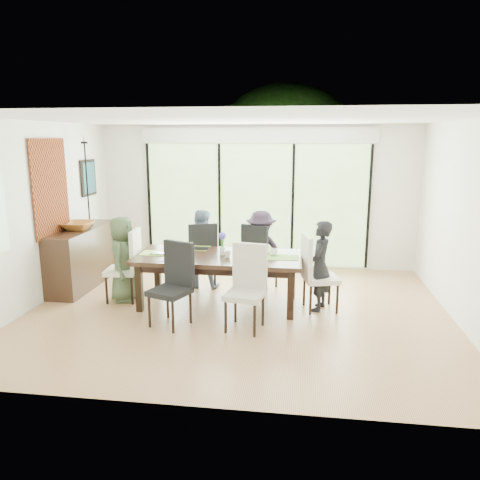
# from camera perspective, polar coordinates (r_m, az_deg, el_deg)

# --- Properties ---
(floor) EXTENTS (6.00, 5.00, 0.01)m
(floor) POSITION_cam_1_polar(r_m,az_deg,el_deg) (6.86, -0.29, -8.68)
(floor) COLOR #95603B
(floor) RESTS_ON ground
(ceiling) EXTENTS (6.00, 5.00, 0.01)m
(ceiling) POSITION_cam_1_polar(r_m,az_deg,el_deg) (6.40, -0.31, 14.59)
(ceiling) COLOR white
(ceiling) RESTS_ON wall_back
(wall_back) EXTENTS (6.00, 0.02, 2.70)m
(wall_back) POSITION_cam_1_polar(r_m,az_deg,el_deg) (8.96, 1.97, 5.25)
(wall_back) COLOR white
(wall_back) RESTS_ON floor
(wall_front) EXTENTS (6.00, 0.02, 2.70)m
(wall_front) POSITION_cam_1_polar(r_m,az_deg,el_deg) (4.08, -5.28, -3.41)
(wall_front) COLOR beige
(wall_front) RESTS_ON floor
(wall_left) EXTENTS (0.02, 5.00, 2.70)m
(wall_left) POSITION_cam_1_polar(r_m,az_deg,el_deg) (7.53, -23.65, 2.87)
(wall_left) COLOR silver
(wall_left) RESTS_ON floor
(wall_right) EXTENTS (0.02, 5.00, 2.70)m
(wall_right) POSITION_cam_1_polar(r_m,az_deg,el_deg) (6.77, 25.84, 1.71)
(wall_right) COLOR white
(wall_right) RESTS_ON floor
(glass_doors) EXTENTS (4.20, 0.02, 2.30)m
(glass_doors) POSITION_cam_1_polar(r_m,az_deg,el_deg) (8.94, 1.94, 4.27)
(glass_doors) COLOR #598C3F
(glass_doors) RESTS_ON wall_back
(blinds_header) EXTENTS (4.40, 0.06, 0.28)m
(blinds_header) POSITION_cam_1_polar(r_m,az_deg,el_deg) (8.84, 2.00, 12.63)
(blinds_header) COLOR white
(blinds_header) RESTS_ON wall_back
(mullion_a) EXTENTS (0.05, 0.04, 2.30)m
(mullion_a) POSITION_cam_1_polar(r_m,az_deg,el_deg) (9.38, -10.97, 4.43)
(mullion_a) COLOR black
(mullion_a) RESTS_ON wall_back
(mullion_b) EXTENTS (0.05, 0.04, 2.30)m
(mullion_b) POSITION_cam_1_polar(r_m,az_deg,el_deg) (9.03, -2.50, 4.34)
(mullion_b) COLOR black
(mullion_b) RESTS_ON wall_back
(mullion_c) EXTENTS (0.05, 0.04, 2.30)m
(mullion_c) POSITION_cam_1_polar(r_m,az_deg,el_deg) (8.89, 6.44, 4.15)
(mullion_c) COLOR black
(mullion_c) RESTS_ON wall_back
(mullion_d) EXTENTS (0.05, 0.04, 2.30)m
(mullion_d) POSITION_cam_1_polar(r_m,az_deg,el_deg) (8.96, 15.44, 3.85)
(mullion_d) COLOR black
(mullion_d) RESTS_ON wall_back
(deck) EXTENTS (6.00, 1.80, 0.10)m
(deck) POSITION_cam_1_polar(r_m,az_deg,el_deg) (10.09, 2.43, -2.04)
(deck) COLOR brown
(deck) RESTS_ON ground
(rail_top) EXTENTS (6.00, 0.08, 0.06)m
(rail_top) POSITION_cam_1_polar(r_m,az_deg,el_deg) (10.74, 2.87, 2.12)
(rail_top) COLOR brown
(rail_top) RESTS_ON deck
(foliage_left) EXTENTS (3.20, 3.20, 3.20)m
(foliage_left) POSITION_cam_1_polar(r_m,az_deg,el_deg) (11.89, -5.40, 7.39)
(foliage_left) COLOR #14380F
(foliage_left) RESTS_ON ground
(foliage_mid) EXTENTS (4.00, 4.00, 4.00)m
(foliage_mid) POSITION_cam_1_polar(r_m,az_deg,el_deg) (12.16, 5.50, 9.20)
(foliage_mid) COLOR #14380F
(foliage_mid) RESTS_ON ground
(foliage_right) EXTENTS (2.80, 2.80, 2.80)m
(foliage_right) POSITION_cam_1_polar(r_m,az_deg,el_deg) (11.47, 14.34, 5.98)
(foliage_right) COLOR #14380F
(foliage_right) RESTS_ON ground
(foliage_far) EXTENTS (3.60, 3.60, 3.60)m
(foliage_far) POSITION_cam_1_polar(r_m,az_deg,el_deg) (12.95, 1.14, 8.65)
(foliage_far) COLOR #14380F
(foliage_far) RESTS_ON ground
(table_top) EXTENTS (2.44, 1.12, 0.06)m
(table_top) POSITION_cam_1_polar(r_m,az_deg,el_deg) (6.90, -2.64, -2.13)
(table_top) COLOR black
(table_top) RESTS_ON floor
(table_apron) EXTENTS (2.24, 0.92, 0.10)m
(table_apron) POSITION_cam_1_polar(r_m,az_deg,el_deg) (6.92, -2.63, -2.86)
(table_apron) COLOR black
(table_apron) RESTS_ON floor
(table_leg_fl) EXTENTS (0.09, 0.09, 0.70)m
(table_leg_fl) POSITION_cam_1_polar(r_m,az_deg,el_deg) (6.88, -12.18, -5.74)
(table_leg_fl) COLOR black
(table_leg_fl) RESTS_ON floor
(table_leg_fr) EXTENTS (0.09, 0.09, 0.70)m
(table_leg_fr) POSITION_cam_1_polar(r_m,az_deg,el_deg) (6.49, 6.19, -6.65)
(table_leg_fr) COLOR black
(table_leg_fr) RESTS_ON floor
(table_leg_bl) EXTENTS (0.09, 0.09, 0.70)m
(table_leg_bl) POSITION_cam_1_polar(r_m,az_deg,el_deg) (7.66, -10.01, -3.79)
(table_leg_bl) COLOR black
(table_leg_bl) RESTS_ON floor
(table_leg_br) EXTENTS (0.09, 0.09, 0.70)m
(table_leg_br) POSITION_cam_1_polar(r_m,az_deg,el_deg) (7.31, 6.39, -4.47)
(table_leg_br) COLOR black
(table_leg_br) RESTS_ON floor
(chair_left_end) EXTENTS (0.51, 0.51, 1.12)m
(chair_left_end) POSITION_cam_1_polar(r_m,az_deg,el_deg) (7.36, -14.21, -2.97)
(chair_left_end) COLOR white
(chair_left_end) RESTS_ON floor
(chair_right_end) EXTENTS (0.57, 0.57, 1.12)m
(chair_right_end) POSITION_cam_1_polar(r_m,az_deg,el_deg) (6.84, 9.86, -3.93)
(chair_right_end) COLOR silver
(chair_right_end) RESTS_ON floor
(chair_far_left) EXTENTS (0.60, 0.60, 1.12)m
(chair_far_left) POSITION_cam_1_polar(r_m,az_deg,el_deg) (7.84, -4.74, -1.70)
(chair_far_left) COLOR black
(chair_far_left) RESTS_ON floor
(chair_far_right) EXTENTS (0.61, 0.61, 1.12)m
(chair_far_right) POSITION_cam_1_polar(r_m,az_deg,el_deg) (7.68, 2.56, -1.95)
(chair_far_right) COLOR black
(chair_far_right) RESTS_ON floor
(chair_near_left) EXTENTS (0.61, 0.61, 1.12)m
(chair_near_left) POSITION_cam_1_polar(r_m,az_deg,el_deg) (6.25, -8.61, -5.46)
(chair_near_left) COLOR black
(chair_near_left) RESTS_ON floor
(chair_near_right) EXTENTS (0.55, 0.55, 1.12)m
(chair_near_right) POSITION_cam_1_polar(r_m,az_deg,el_deg) (6.05, 0.57, -5.92)
(chair_near_right) COLOR beige
(chair_near_right) RESTS_ON floor
(person_left_end) EXTENTS (0.43, 0.64, 1.31)m
(person_left_end) POSITION_cam_1_polar(r_m,az_deg,el_deg) (7.32, -14.10, -2.25)
(person_left_end) COLOR #425438
(person_left_end) RESTS_ON floor
(person_right_end) EXTENTS (0.51, 0.68, 1.31)m
(person_right_end) POSITION_cam_1_polar(r_m,az_deg,el_deg) (6.81, 9.73, -3.14)
(person_right_end) COLOR black
(person_right_end) RESTS_ON floor
(person_far_left) EXTENTS (0.61, 0.39, 1.31)m
(person_far_left) POSITION_cam_1_polar(r_m,az_deg,el_deg) (7.79, -4.78, -1.04)
(person_far_left) COLOR #758EA9
(person_far_left) RESTS_ON floor
(person_far_right) EXTENTS (0.63, 0.41, 1.31)m
(person_far_right) POSITION_cam_1_polar(r_m,az_deg,el_deg) (7.64, 2.56, -1.28)
(person_far_right) COLOR #291F2F
(person_far_right) RESTS_ON floor
(placemat_left) EXTENTS (0.45, 0.33, 0.01)m
(placemat_left) POSITION_cam_1_polar(r_m,az_deg,el_deg) (7.12, -10.18, -1.57)
(placemat_left) COLOR #9AC345
(placemat_left) RESTS_ON table_top
(placemat_right) EXTENTS (0.45, 0.33, 0.01)m
(placemat_right) POSITION_cam_1_polar(r_m,az_deg,el_deg) (6.79, 5.28, -2.12)
(placemat_right) COLOR olive
(placemat_right) RESTS_ON table_top
(placemat_far_l) EXTENTS (0.45, 0.33, 0.01)m
(placemat_far_l) POSITION_cam_1_polar(r_m,az_deg,el_deg) (7.36, -5.52, -0.98)
(placemat_far_l) COLOR #8AA53B
(placemat_far_l) RESTS_ON table_top
(placemat_far_r) EXTENTS (0.45, 0.33, 0.01)m
(placemat_far_r) POSITION_cam_1_polar(r_m,az_deg,el_deg) (7.20, 2.25, -1.23)
(placemat_far_r) COLOR #90B440
(placemat_far_r) RESTS_ON table_top
(placemat_paper) EXTENTS (0.45, 0.33, 0.01)m
(placemat_paper) POSITION_cam_1_polar(r_m,az_deg,el_deg) (6.73, -7.72, -2.31)
(placemat_paper) COLOR white
(placemat_paper) RESTS_ON table_top
(tablet_far_l) EXTENTS (0.26, 0.18, 0.01)m
(tablet_far_l) POSITION_cam_1_polar(r_m,az_deg,el_deg) (7.29, -4.85, -1.02)
(tablet_far_l) COLOR black
(tablet_far_l) RESTS_ON table_top
(tablet_far_r) EXTENTS (0.24, 0.17, 0.01)m
(tablet_far_r) POSITION_cam_1_polar(r_m,az_deg,el_deg) (7.15, 1.81, -1.25)
(tablet_far_r) COLOR black
(tablet_far_r) RESTS_ON table_top
(papers) EXTENTS (0.31, 0.22, 0.00)m
(papers) POSITION_cam_1_polar(r_m,az_deg,el_deg) (6.75, 3.14, -2.17)
(papers) COLOR white
(papers) RESTS_ON table_top
(platter_base) EXTENTS (0.26, 0.26, 0.02)m
(platter_base) POSITION_cam_1_polar(r_m,az_deg,el_deg) (6.72, -7.72, -2.18)
(platter_base) COLOR white
(platter_base) RESTS_ON table_top
(platter_snacks) EXTENTS (0.20, 0.20, 0.01)m
(platter_snacks) POSITION_cam_1_polar(r_m,az_deg,el_deg) (6.72, -7.73, -2.03)
(platter_snacks) COLOR #C15316
(platter_snacks) RESTS_ON table_top
(vase) EXTENTS (0.08, 0.08, 0.12)m
(vase) POSITION_cam_1_polar(r_m,az_deg,el_deg) (6.91, -2.16, -1.31)
(vase) COLOR silver
(vase) RESTS_ON table_top
(hyacinth_stems) EXTENTS (0.04, 0.04, 0.16)m
(hyacinth_stems) POSITION_cam_1_polar(r_m,az_deg,el_deg) (6.89, -2.17, -0.32)
(hyacinth_stems) COLOR #337226
(hyacinth_stems) RESTS_ON table_top
(hyacinth_blooms) EXTENTS (0.11, 0.11, 0.11)m
(hyacinth_blooms) POSITION_cam_1_polar(r_m,az_deg,el_deg) (6.87, -2.18, 0.51)
(hyacinth_blooms) COLOR #574CBE
(hyacinth_blooms) RESTS_ON table_top
(laptop) EXTENTS (0.34, 0.22, 0.03)m
(laptop) POSITION_cam_1_polar(r_m,az_deg,el_deg) (6.99, -9.66, -1.72)
(laptop) COLOR silver
(laptop) RESTS_ON table_top
(cup_a) EXTENTS (0.18, 0.18, 0.10)m
(cup_a) POSITION_cam_1_polar(r_m,az_deg,el_deg) (7.18, -7.93, -1.01)
(cup_a) COLOR white
(cup_a) RESTS_ON table_top
(cup_b) EXTENTS (0.12, 0.12, 0.09)m
(cup_b) POSITION_cam_1_polar(r_m,az_deg,el_deg) (6.76, -1.54, -1.75)
(cup_b) COLOR white
(cup_b) RESTS_ON table_top
(cup_c) EXTENTS (0.14, 0.14, 0.10)m
(cup_c) POSITION_cam_1_polar(r_m,az_deg,el_deg) (6.88, 4.08, -1.50)
(cup_c) COLOR white
(cup_c) RESTS_ON table_top
(book) EXTENTS (0.25, 0.28, 0.02)m
(book) POSITION_cam_1_polar(r_m,az_deg,el_deg) (6.90, -0.52, -1.78)
(book) COLOR white
(book) RESTS_ON table_top
(sideboard) EXTENTS (0.49, 1.75, 0.99)m
(sideboard) POSITION_cam_1_polar(r_m,az_deg,el_deg) (8.31, -18.63, -1.98)
(sideboard) COLOR black
(sideboard) RESTS_ON floor
(bowl) EXTENTS (0.52, 0.52, 0.13)m
(bowl) POSITION_cam_1_polar(r_m,az_deg,el_deg) (8.10, -19.21, 1.67)
(bowl) COLOR #985A21
(bowl) RESTS_ON sideboard
(candlestick_base) EXTENTS (0.11, 0.11, 0.04)m
(candlestick_base) POSITION_cam_1_polar(r_m,az_deg,el_deg) (8.51, -17.84, 1.95)
(candlestick_base) COLOR black
(candlestick_base) RESTS_ON sideboard
(candlestick_shaft) EXTENTS (0.03, 0.03, 1.37)m
(candlestick_shaft) POSITION_cam_1_polar(r_m,az_deg,el_deg) (8.42, -18.15, 6.58)
(candlestick_shaft) COLOR black
(candlestick_shaft) RESTS_ON sideboard
(candlestick_pan) EXTENTS (0.11, 0.11, 0.03)m
(candlestick_pan) POSITION_cam_1_polar(r_m,az_deg,el_deg) (8.38, -18.46, 11.19)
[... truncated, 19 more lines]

